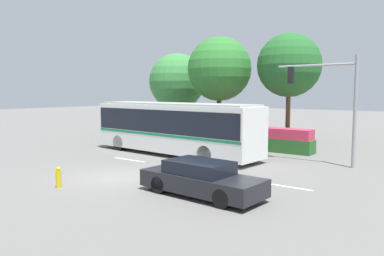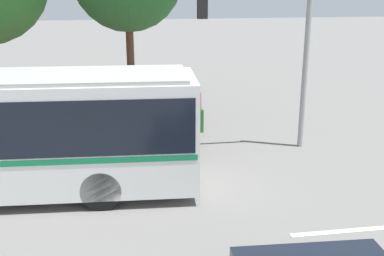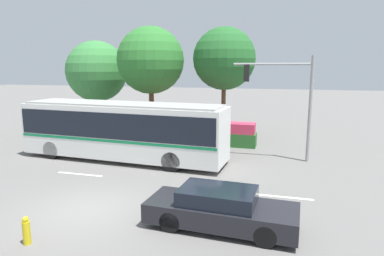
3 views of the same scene
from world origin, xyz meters
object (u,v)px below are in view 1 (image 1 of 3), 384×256
object	(u,v)px
traffic_light_pole	(333,95)
street_tree_left	(177,82)
sedan_foreground	(201,179)
fire_hydrant	(59,178)
city_bus	(174,125)
street_tree_right	(289,65)
street_tree_centre	(219,69)

from	to	relation	value
traffic_light_pole	street_tree_left	size ratio (longest dim) A/B	0.80
sedan_foreground	fire_hydrant	world-z (taller)	sedan_foreground
traffic_light_pole	city_bus	bearing A→B (deg)	15.02
city_bus	sedan_foreground	bearing A→B (deg)	139.37
street_tree_right	sedan_foreground	bearing A→B (deg)	-80.22
sedan_foreground	street_tree_right	world-z (taller)	street_tree_right
street_tree_centre	fire_hydrant	bearing A→B (deg)	-81.55
street_tree_left	street_tree_centre	bearing A→B (deg)	-14.66
traffic_light_pole	street_tree_left	distance (m)	15.80
street_tree_right	fire_hydrant	bearing A→B (deg)	-100.29
street_tree_centre	street_tree_right	bearing A→B (deg)	7.60
city_bus	fire_hydrant	distance (m)	9.24
street_tree_left	fire_hydrant	size ratio (longest dim) A/B	8.31
city_bus	street_tree_centre	distance (m)	7.42
street_tree_left	fire_hydrant	bearing A→B (deg)	-65.90
city_bus	street_tree_centre	size ratio (longest dim) A/B	1.47
street_tree_centre	fire_hydrant	world-z (taller)	street_tree_centre
sedan_foreground	fire_hydrant	xyz separation A→B (m)	(-5.25, -2.52, -0.22)
sedan_foreground	fire_hydrant	size ratio (longest dim) A/B	5.69
fire_hydrant	sedan_foreground	bearing A→B (deg)	25.65
city_bus	sedan_foreground	xyz separation A→B (m)	(6.70, -6.50, -1.18)
sedan_foreground	street_tree_centre	distance (m)	15.69
city_bus	traffic_light_pole	world-z (taller)	traffic_light_pole
city_bus	street_tree_left	world-z (taller)	street_tree_left
street_tree_right	street_tree_left	bearing A→B (deg)	176.34
city_bus	street_tree_left	bearing A→B (deg)	-48.40
street_tree_centre	street_tree_right	size ratio (longest dim) A/B	1.01
traffic_light_pole	street_tree_centre	bearing A→B (deg)	-22.58
street_tree_left	fire_hydrant	distance (m)	18.84
city_bus	traffic_light_pole	bearing A→B (deg)	-161.46
fire_hydrant	street_tree_left	bearing A→B (deg)	114.10
street_tree_centre	street_tree_left	bearing A→B (deg)	165.34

